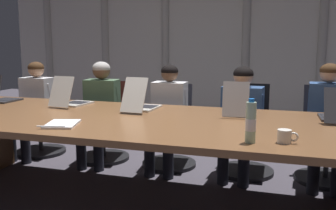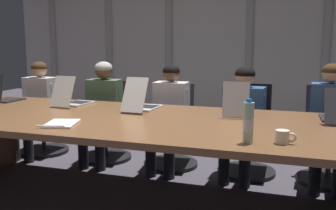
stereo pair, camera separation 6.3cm
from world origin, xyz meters
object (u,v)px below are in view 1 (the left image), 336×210
at_px(person_left_end, 33,104).
at_px(person_right_mid, 241,114).
at_px(office_chair_right_end, 326,146).
at_px(water_bottle_primary, 251,123).
at_px(laptop_right_mid, 236,109).
at_px(laptop_center, 142,104).
at_px(laptop_left_mid, 71,100).
at_px(office_chair_center, 170,135).
at_px(coffee_mug_near, 285,136).
at_px(office_chair_right_mid, 246,140).
at_px(office_chair_left_end, 42,125).
at_px(person_right_end, 327,118).
at_px(laptop_left_end, 0,97).
at_px(office_chair_left_mid, 104,130).
at_px(person_center, 167,111).
at_px(person_left_mid, 99,106).
at_px(spiral_notepad, 62,124).

xyz_separation_m(person_left_end, person_right_mid, (2.46, 0.01, 0.01)).
xyz_separation_m(office_chair_right_end, water_bottle_primary, (-0.61, -1.65, 0.53)).
distance_m(laptop_right_mid, water_bottle_primary, 0.91).
bearing_deg(laptop_right_mid, laptop_center, 86.10).
xyz_separation_m(laptop_left_mid, office_chair_center, (0.79, 0.73, -0.47)).
xyz_separation_m(office_chair_center, office_chair_right_end, (1.63, 0.00, 0.01)).
height_order(water_bottle_primary, coffee_mug_near, water_bottle_primary).
distance_m(office_chair_right_mid, coffee_mug_near, 1.71).
bearing_deg(office_chair_right_mid, person_left_end, -87.76).
bearing_deg(coffee_mug_near, office_chair_center, 127.78).
bearing_deg(office_chair_left_end, office_chair_center, 91.39).
height_order(laptop_left_mid, office_chair_right_mid, laptop_left_mid).
distance_m(office_chair_right_end, person_right_end, 0.35).
bearing_deg(laptop_left_end, office_chair_left_mid, -45.74).
bearing_deg(office_chair_right_end, laptop_center, -70.53).
height_order(laptop_right_mid, office_chair_left_end, laptop_right_mid).
distance_m(laptop_left_end, person_left_end, 0.63).
distance_m(office_chair_center, person_right_end, 1.65).
bearing_deg(office_chair_left_mid, person_right_mid, 77.54).
bearing_deg(person_center, person_left_end, -90.27).
bearing_deg(laptop_left_end, office_chair_right_end, -75.87).
height_order(laptop_left_end, office_chair_right_mid, laptop_left_end).
bearing_deg(office_chair_right_mid, office_chair_right_end, 88.61).
bearing_deg(office_chair_right_mid, office_chair_left_mid, -91.35).
height_order(laptop_right_mid, office_chair_right_end, laptop_right_mid).
bearing_deg(laptop_right_mid, office_chair_right_end, -50.10).
xyz_separation_m(laptop_right_mid, office_chair_center, (-0.83, 0.77, -0.47)).
xyz_separation_m(office_chair_center, person_right_end, (1.61, -0.16, 0.32)).
xyz_separation_m(laptop_center, office_chair_right_mid, (0.88, 0.77, -0.46)).
xyz_separation_m(person_left_end, person_left_mid, (0.88, 0.00, 0.01)).
relative_size(office_chair_left_end, person_left_end, 0.82).
bearing_deg(laptop_center, laptop_left_mid, 90.62).
xyz_separation_m(laptop_center, person_right_mid, (0.83, 0.61, -0.16)).
distance_m(office_chair_right_end, person_center, 1.65).
xyz_separation_m(office_chair_left_end, office_chair_center, (1.67, -0.00, -0.01)).
bearing_deg(water_bottle_primary, person_right_end, 68.72).
xyz_separation_m(laptop_right_mid, person_left_mid, (-1.62, 0.61, -0.15)).
bearing_deg(laptop_left_mid, office_chair_right_mid, -59.65).
height_order(person_left_end, water_bottle_primary, person_left_end).
bearing_deg(office_chair_right_mid, office_chair_center, -91.24).
distance_m(person_right_mid, spiral_notepad, 1.83).
height_order(laptop_right_mid, office_chair_right_mid, laptop_right_mid).
relative_size(office_chair_left_mid, person_right_end, 0.77).
distance_m(person_center, person_right_end, 1.59).
distance_m(laptop_left_mid, spiral_notepad, 0.92).
xyz_separation_m(laptop_right_mid, person_right_end, (0.78, 0.61, -0.15)).
bearing_deg(office_chair_right_end, person_right_end, -13.71).
height_order(person_right_mid, person_right_end, person_right_end).
bearing_deg(laptop_center, person_right_mid, -50.50).
relative_size(person_center, spiral_notepad, 3.20).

